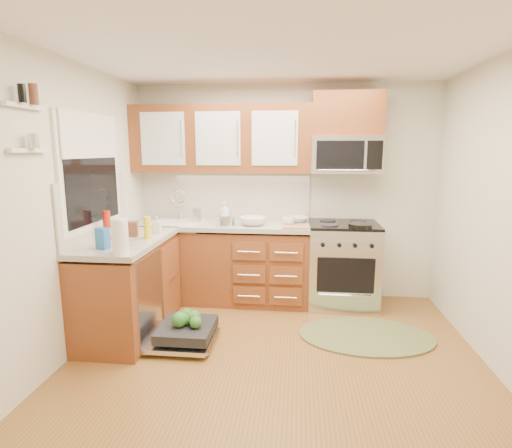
# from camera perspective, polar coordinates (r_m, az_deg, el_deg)

# --- Properties ---
(floor) EXTENTS (3.50, 3.50, 0.00)m
(floor) POSITION_cam_1_polar(r_m,az_deg,el_deg) (3.49, 2.67, -19.66)
(floor) COLOR brown
(floor) RESTS_ON ground
(ceiling) EXTENTS (3.50, 3.50, 0.00)m
(ceiling) POSITION_cam_1_polar(r_m,az_deg,el_deg) (3.11, 3.10, 24.44)
(ceiling) COLOR white
(ceiling) RESTS_ON ground
(wall_back) EXTENTS (3.50, 0.04, 2.50)m
(wall_back) POSITION_cam_1_polar(r_m,az_deg,el_deg) (4.79, 4.07, 4.48)
(wall_back) COLOR beige
(wall_back) RESTS_ON ground
(wall_front) EXTENTS (3.50, 0.04, 2.50)m
(wall_front) POSITION_cam_1_polar(r_m,az_deg,el_deg) (1.37, -1.42, -11.08)
(wall_front) COLOR beige
(wall_front) RESTS_ON ground
(wall_left) EXTENTS (0.04, 3.50, 2.50)m
(wall_left) POSITION_cam_1_polar(r_m,az_deg,el_deg) (3.60, -26.13, 1.43)
(wall_left) COLOR beige
(wall_left) RESTS_ON ground
(base_cabinet_back) EXTENTS (2.05, 0.60, 0.85)m
(base_cabinet_back) POSITION_cam_1_polar(r_m,az_deg,el_deg) (4.74, -5.03, -5.78)
(base_cabinet_back) COLOR brown
(base_cabinet_back) RESTS_ON ground
(base_cabinet_left) EXTENTS (0.60, 1.25, 0.85)m
(base_cabinet_left) POSITION_cam_1_polar(r_m,az_deg,el_deg) (4.11, -17.68, -8.84)
(base_cabinet_left) COLOR brown
(base_cabinet_left) RESTS_ON ground
(countertop_back) EXTENTS (2.07, 0.64, 0.05)m
(countertop_back) POSITION_cam_1_polar(r_m,az_deg,el_deg) (4.62, -5.15, -0.15)
(countertop_back) COLOR #A29D94
(countertop_back) RESTS_ON base_cabinet_back
(countertop_left) EXTENTS (0.64, 1.27, 0.05)m
(countertop_left) POSITION_cam_1_polar(r_m,az_deg,el_deg) (3.98, -17.93, -2.38)
(countertop_left) COLOR #A29D94
(countertop_left) RESTS_ON base_cabinet_left
(backsplash_back) EXTENTS (2.05, 0.02, 0.57)m
(backsplash_back) POSITION_cam_1_polar(r_m,az_deg,el_deg) (4.86, -4.54, 4.09)
(backsplash_back) COLOR #B3AEA1
(backsplash_back) RESTS_ON ground
(backsplash_left) EXTENTS (0.02, 1.25, 0.57)m
(backsplash_left) POSITION_cam_1_polar(r_m,az_deg,el_deg) (4.05, -22.00, 2.06)
(backsplash_left) COLOR #B3AEA1
(backsplash_left) RESTS_ON ground
(upper_cabinets) EXTENTS (2.05, 0.35, 0.75)m
(upper_cabinets) POSITION_cam_1_polar(r_m,az_deg,el_deg) (4.67, -5.02, 11.99)
(upper_cabinets) COLOR brown
(upper_cabinets) RESTS_ON ground
(cabinet_over_mw) EXTENTS (0.76, 0.35, 0.47)m
(cabinet_over_mw) POSITION_cam_1_polar(r_m,az_deg,el_deg) (4.63, 12.88, 15.01)
(cabinet_over_mw) COLOR brown
(cabinet_over_mw) RESTS_ON ground
(range) EXTENTS (0.76, 0.64, 0.95)m
(range) POSITION_cam_1_polar(r_m,az_deg,el_deg) (4.65, 12.25, -5.67)
(range) COLOR silver
(range) RESTS_ON ground
(microwave) EXTENTS (0.76, 0.38, 0.40)m
(microwave) POSITION_cam_1_polar(r_m,az_deg,el_deg) (4.59, 12.69, 9.62)
(microwave) COLOR silver
(microwave) RESTS_ON ground
(sink) EXTENTS (0.62, 0.50, 0.26)m
(sink) POSITION_cam_1_polar(r_m,az_deg,el_deg) (4.75, -11.41, -1.26)
(sink) COLOR white
(sink) RESTS_ON ground
(dishwasher) EXTENTS (0.70, 0.60, 0.20)m
(dishwasher) POSITION_cam_1_polar(r_m,az_deg,el_deg) (3.84, -10.42, -15.15)
(dishwasher) COLOR silver
(dishwasher) RESTS_ON ground
(window) EXTENTS (0.03, 1.05, 1.05)m
(window) POSITION_cam_1_polar(r_m,az_deg,el_deg) (4.00, -22.50, 6.83)
(window) COLOR white
(window) RESTS_ON ground
(window_blind) EXTENTS (0.02, 0.96, 0.40)m
(window_blind) POSITION_cam_1_polar(r_m,az_deg,el_deg) (3.98, -22.52, 11.58)
(window_blind) COLOR white
(window_blind) RESTS_ON ground
(shelf_upper) EXTENTS (0.04, 0.40, 0.03)m
(shelf_upper) POSITION_cam_1_polar(r_m,az_deg,el_deg) (3.28, -30.17, 14.36)
(shelf_upper) COLOR white
(shelf_upper) RESTS_ON ground
(shelf_lower) EXTENTS (0.04, 0.40, 0.03)m
(shelf_lower) POSITION_cam_1_polar(r_m,az_deg,el_deg) (3.26, -29.68, 9.12)
(shelf_lower) COLOR white
(shelf_lower) RESTS_ON ground
(rug) EXTENTS (1.46, 1.18, 0.02)m
(rug) POSITION_cam_1_polar(r_m,az_deg,el_deg) (4.08, 15.44, -15.16)
(rug) COLOR olive
(rug) RESTS_ON ground
(skillet) EXTENTS (0.28, 0.28, 0.05)m
(skillet) POSITION_cam_1_polar(r_m,az_deg,el_deg) (4.31, 14.66, -0.24)
(skillet) COLOR black
(skillet) RESTS_ON range
(stock_pot) EXTENTS (0.23, 0.23, 0.12)m
(stock_pot) POSITION_cam_1_polar(r_m,az_deg,el_deg) (4.43, -4.35, 0.52)
(stock_pot) COLOR silver
(stock_pot) RESTS_ON countertop_back
(cutting_board) EXTENTS (0.28, 0.19, 0.02)m
(cutting_board) POSITION_cam_1_polar(r_m,az_deg,el_deg) (4.31, 5.62, -0.46)
(cutting_board) COLOR #9D6947
(cutting_board) RESTS_ON countertop_back
(canister) EXTENTS (0.11, 0.11, 0.17)m
(canister) POSITION_cam_1_polar(r_m,az_deg,el_deg) (4.67, -8.45, 1.26)
(canister) COLOR silver
(canister) RESTS_ON countertop_back
(paper_towel_roll) EXTENTS (0.17, 0.17, 0.29)m
(paper_towel_roll) POSITION_cam_1_polar(r_m,az_deg,el_deg) (3.38, -18.86, -1.73)
(paper_towel_roll) COLOR white
(paper_towel_roll) RESTS_ON countertop_left
(mustard_bottle) EXTENTS (0.08, 0.08, 0.21)m
(mustard_bottle) POSITION_cam_1_polar(r_m,az_deg,el_deg) (3.91, -15.25, -0.48)
(mustard_bottle) COLOR yellow
(mustard_bottle) RESTS_ON countertop_left
(red_bottle) EXTENTS (0.09, 0.09, 0.27)m
(red_bottle) POSITION_cam_1_polar(r_m,az_deg,el_deg) (4.01, -20.52, -0.13)
(red_bottle) COLOR red
(red_bottle) RESTS_ON countertop_left
(wooden_box) EXTENTS (0.16, 0.13, 0.14)m
(wooden_box) POSITION_cam_1_polar(r_m,az_deg,el_deg) (4.07, -17.53, -0.68)
(wooden_box) COLOR brown
(wooden_box) RESTS_ON countertop_left
(blue_carton) EXTENTS (0.13, 0.11, 0.18)m
(blue_carton) POSITION_cam_1_polar(r_m,az_deg,el_deg) (3.62, -21.06, -1.94)
(blue_carton) COLOR #2768B8
(blue_carton) RESTS_ON countertop_left
(bowl_a) EXTENTS (0.33, 0.33, 0.06)m
(bowl_a) POSITION_cam_1_polar(r_m,az_deg,el_deg) (4.68, 5.80, 0.68)
(bowl_a) COLOR #999999
(bowl_a) RESTS_ON countertop_back
(bowl_b) EXTENTS (0.38, 0.38, 0.09)m
(bowl_b) POSITION_cam_1_polar(r_m,az_deg,el_deg) (4.44, -0.46, 0.41)
(bowl_b) COLOR #999999
(bowl_b) RESTS_ON countertop_back
(cup) EXTENTS (0.17, 0.17, 0.10)m
(cup) POSITION_cam_1_polar(r_m,az_deg,el_deg) (4.44, 4.66, 0.43)
(cup) COLOR #999999
(cup) RESTS_ON countertop_back
(soap_bottle_a) EXTENTS (0.14, 0.14, 0.27)m
(soap_bottle_a) POSITION_cam_1_polar(r_m,az_deg,el_deg) (4.40, -4.49, 1.43)
(soap_bottle_a) COLOR #999999
(soap_bottle_a) RESTS_ON countertop_back
(soap_bottle_b) EXTENTS (0.08, 0.09, 0.17)m
(soap_bottle_b) POSITION_cam_1_polar(r_m,az_deg,el_deg) (4.15, -13.97, -0.09)
(soap_bottle_b) COLOR #999999
(soap_bottle_b) RESTS_ON countertop_left
(soap_bottle_c) EXTENTS (0.17, 0.17, 0.19)m
(soap_bottle_c) POSITION_cam_1_polar(r_m,az_deg,el_deg) (4.05, -20.21, -0.57)
(soap_bottle_c) COLOR #999999
(soap_bottle_c) RESTS_ON countertop_left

